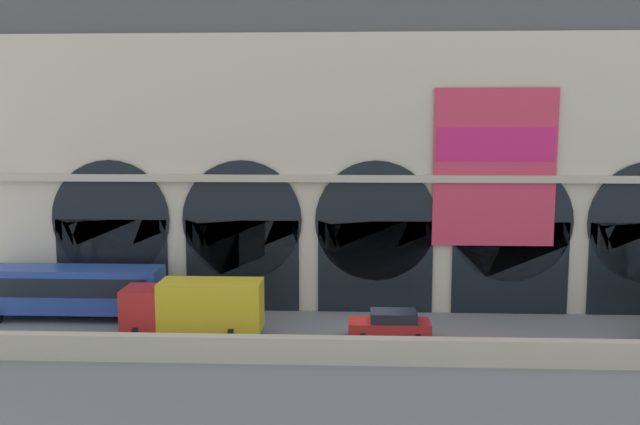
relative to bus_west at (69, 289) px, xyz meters
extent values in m
plane|color=slate|center=(18.24, -2.62, -1.78)|extent=(200.00, 200.00, 0.00)
cube|color=beige|center=(18.24, -6.95, -1.13)|extent=(90.00, 0.70, 1.30)
cube|color=beige|center=(18.24, 4.61, 6.69)|extent=(50.84, 4.46, 16.94)
cube|color=#4C4C4C|center=(18.24, 4.91, 17.21)|extent=(50.84, 3.86, 4.10)
cube|color=black|center=(1.84, 2.33, 1.06)|extent=(7.01, 0.20, 5.68)
cylinder|color=black|center=(1.84, 2.33, 3.90)|extent=(7.38, 0.20, 7.38)
cube|color=black|center=(10.04, 2.33, 1.06)|extent=(7.01, 0.20, 5.68)
cylinder|color=black|center=(10.04, 2.33, 3.90)|extent=(7.38, 0.20, 7.38)
cube|color=black|center=(18.24, 2.33, 1.06)|extent=(7.01, 0.20, 5.68)
cylinder|color=black|center=(18.24, 2.33, 3.90)|extent=(7.38, 0.20, 7.38)
cube|color=black|center=(26.44, 2.33, 1.06)|extent=(7.01, 0.20, 5.68)
cylinder|color=black|center=(26.44, 2.33, 3.90)|extent=(7.38, 0.20, 7.38)
cube|color=#D8334C|center=(25.29, 2.21, 7.17)|extent=(7.29, 0.12, 9.43)
cube|color=#DB1E66|center=(25.29, 2.13, 8.57)|extent=(7.00, 0.04, 1.97)
cube|color=#C0B49A|center=(18.24, 2.23, 6.49)|extent=(50.84, 0.50, 0.44)
cube|color=#28479E|center=(0.00, 0.01, 0.02)|extent=(11.00, 2.50, 2.60)
cube|color=black|center=(0.00, -1.26, 0.37)|extent=(10.12, 0.04, 1.10)
cylinder|color=black|center=(-3.85, 1.13, -1.28)|extent=(0.28, 1.00, 1.00)
cylinder|color=black|center=(3.85, -1.12, -1.28)|extent=(0.28, 1.00, 1.00)
cylinder|color=black|center=(3.85, 1.13, -1.28)|extent=(0.28, 1.00, 1.00)
cube|color=red|center=(5.43, -3.14, -0.21)|extent=(2.00, 2.30, 2.30)
cube|color=gold|center=(9.18, -3.14, -0.01)|extent=(5.50, 2.30, 2.70)
cylinder|color=black|center=(5.33, -4.18, -1.36)|extent=(0.28, 0.84, 0.84)
cylinder|color=black|center=(5.33, -2.11, -1.36)|extent=(0.28, 0.84, 0.84)
cylinder|color=black|center=(10.43, -4.18, -1.36)|extent=(0.28, 0.84, 0.84)
cylinder|color=black|center=(10.43, -2.11, -1.36)|extent=(0.28, 0.84, 0.84)
cube|color=red|center=(18.82, -3.10, -1.13)|extent=(4.40, 1.80, 0.70)
cube|color=black|center=(19.04, -3.10, -0.51)|extent=(2.46, 1.62, 0.55)
cylinder|color=black|center=(17.37, -3.91, -1.48)|extent=(0.28, 0.60, 0.60)
cylinder|color=black|center=(17.37, -2.29, -1.48)|extent=(0.28, 0.60, 0.60)
cylinder|color=black|center=(20.27, -3.91, -1.48)|extent=(0.28, 0.60, 0.60)
cylinder|color=black|center=(20.27, -2.29, -1.48)|extent=(0.28, 0.60, 0.60)
camera|label=1|loc=(16.65, -38.32, 9.60)|focal=37.73mm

